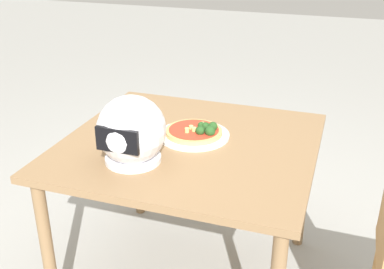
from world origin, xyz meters
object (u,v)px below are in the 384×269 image
(dining_table, at_px, (190,159))
(pizza, at_px, (197,131))
(motorcycle_helmet, at_px, (131,131))
(drinking_glass, at_px, (142,113))

(dining_table, height_order, pizza, pizza)
(dining_table, xyz_separation_m, motorcycle_helmet, (0.15, 0.23, 0.20))
(motorcycle_helmet, distance_m, drinking_glass, 0.36)
(pizza, bearing_deg, motorcycle_helmet, 60.75)
(pizza, distance_m, motorcycle_helmet, 0.34)
(pizza, xyz_separation_m, drinking_glass, (0.27, -0.05, 0.03))
(motorcycle_helmet, bearing_deg, pizza, -119.25)
(motorcycle_helmet, relative_size, drinking_glass, 2.42)
(dining_table, xyz_separation_m, drinking_glass, (0.26, -0.10, 0.13))
(pizza, relative_size, drinking_glass, 2.24)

